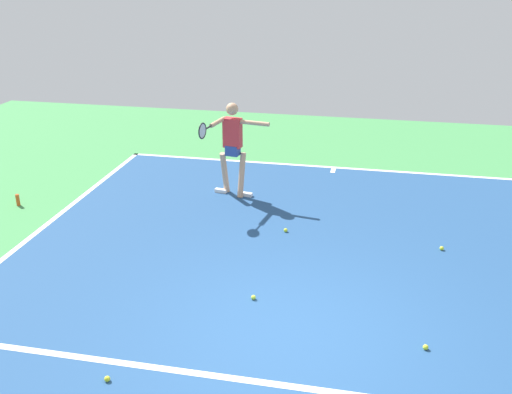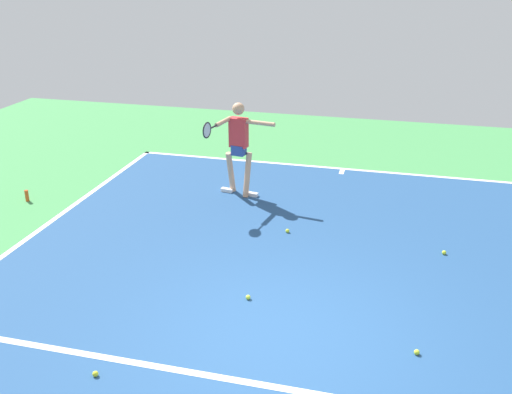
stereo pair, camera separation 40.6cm
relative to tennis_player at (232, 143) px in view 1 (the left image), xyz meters
name	(u,v)px [view 1 (the left image)]	position (x,y,z in m)	size (l,w,h in m)	color
ground_plane	(292,336)	(-1.81, 4.36, -1.07)	(21.73, 21.73, 0.00)	#428E4C
court_surface	(292,336)	(-1.81, 4.36, -1.07)	(9.47, 12.87, 0.00)	navy
court_line_baseline_near	(334,167)	(-1.81, -2.02, -1.07)	(9.47, 0.10, 0.01)	white
court_line_service	(280,385)	(-1.81, 5.26, -1.07)	(7.10, 0.10, 0.01)	white
court_line_centre_mark	(333,170)	(-1.81, -1.82, -1.07)	(0.10, 0.30, 0.01)	white
tennis_player	(232,143)	(0.00, 0.00, 0.00)	(1.13, 1.21, 1.84)	tan
tennis_ball_near_player	(442,248)	(-3.82, 1.61, -1.04)	(0.07, 0.07, 0.07)	#CCE033
tennis_ball_far_corner	(107,379)	(0.06, 5.59, -1.04)	(0.07, 0.07, 0.07)	yellow
tennis_ball_near_service_line	(286,230)	(-1.27, 1.45, -1.04)	(0.07, 0.07, 0.07)	#CCE033
tennis_ball_centre_court	(253,297)	(-1.17, 3.63, -1.04)	(0.07, 0.07, 0.07)	#C6E53D
tennis_ball_by_baseline	(426,347)	(-3.41, 4.30, -1.04)	(0.07, 0.07, 0.07)	#CCE033
water_bottle	(18,200)	(3.84, 1.33, -0.96)	(0.07, 0.07, 0.22)	#D84C1E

